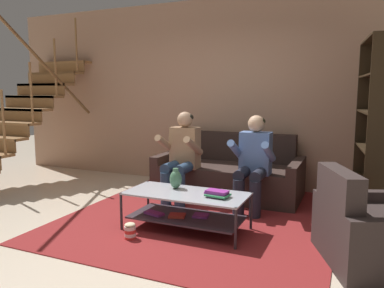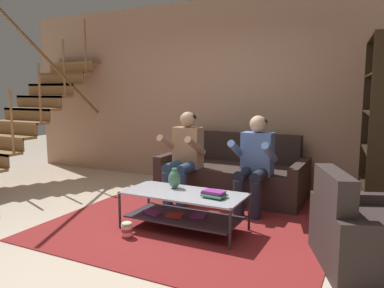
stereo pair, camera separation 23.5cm
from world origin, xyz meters
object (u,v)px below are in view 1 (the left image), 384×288
Objects in this scene: person_seated_left at (182,153)px; armchair at (371,233)px; vase at (176,179)px; book_stack at (217,194)px; person_seated_right at (253,159)px; couch at (229,175)px; popcorn_tub at (130,231)px; bookshelf at (378,143)px; coffee_table at (186,205)px.

armchair is at bearing -24.83° from person_seated_left.
vase is 0.88× the size of book_stack.
armchair reaches higher than vase.
couch is at bearing 130.53° from person_seated_right.
book_stack is (0.54, -0.14, -0.07)m from vase.
person_seated_right is 6.81× the size of popcorn_tub.
person_seated_left is (-0.49, -0.57, 0.38)m from couch.
couch is 0.97× the size of bookshelf.
bookshelf is 1.78× the size of armchair.
vase is at bearing 173.55° from armchair.
person_seated_left is 2.54m from armchair.
couch is 1.70× the size of person_seated_right.
person_seated_left is 5.36× the size of vase.
vase is 2.40m from bookshelf.
book_stack is at bearing 176.86° from armchair.
book_stack is 2.07m from bookshelf.
armchair is at bearing -42.22° from couch.
armchair reaches higher than book_stack.
vase is 0.11× the size of bookshelf.
couch is at bearing 90.21° from coffee_table.
bookshelf reaches higher than person_seated_left.
coffee_table is 0.40m from book_stack.
couch reaches higher than coffee_table.
vase is 0.56m from book_stack.
couch is at bearing 173.95° from bookshelf.
person_seated_right is 1.71m from armchair.
person_seated_left is 0.98m from person_seated_right.
couch is 1.73× the size of armchair.
vase is at bearing 144.67° from coffee_table.
vase is (-0.17, -1.40, 0.23)m from couch.
couch is 2.42m from armchair.
coffee_table is 5.05× the size of book_stack.
person_seated_left reaches higher than armchair.
popcorn_tub is at bearing -122.05° from person_seated_right.
vase is (-0.18, 0.13, 0.24)m from coffee_table.
bookshelf reaches higher than couch.
coffee_table is at bearing 48.78° from popcorn_tub.
couch is 0.84m from person_seated_left.
person_seated_right is 1.02× the size of armchair.
vase is at bearing -69.15° from person_seated_left.
person_seated_right is 0.57× the size of bookshelf.
coffee_table is at bearing -144.56° from bookshelf.
armchair is 2.23m from popcorn_tub.
armchair is at bearing -6.45° from vase.
armchair is (1.96, -0.22, -0.24)m from vase.
person_seated_left is at bearing 179.87° from person_seated_right.
coffee_table is 1.11× the size of armchair.
bookshelf is (1.38, 0.37, 0.23)m from person_seated_right.
bookshelf is (1.87, -0.20, 0.59)m from couch.
book_stack is (0.86, -0.98, -0.22)m from person_seated_left.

